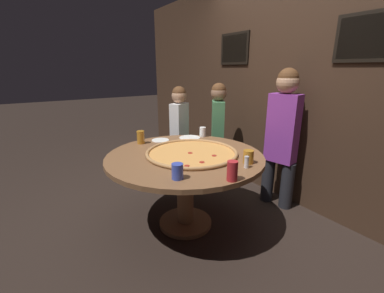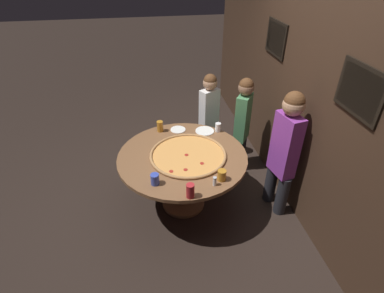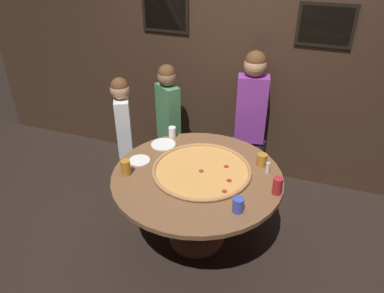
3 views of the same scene
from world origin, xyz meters
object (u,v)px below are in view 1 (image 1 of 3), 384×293
white_plate_right_side (160,140)px  condiment_shaker (247,162)px  diner_side_left (179,129)px  diner_side_right (282,131)px  giant_pizza (192,153)px  drink_cup_near_left (232,171)px  drink_cup_centre_back (177,171)px  drink_cup_beside_pizza (203,132)px  drink_cup_by_shaker (248,157)px  drink_cup_near_right (141,137)px  dining_table (185,169)px  diner_centre_back (218,128)px  white_plate_near_front (190,138)px

white_plate_right_side → condiment_shaker: bearing=10.6°
diner_side_left → diner_side_right: diner_side_right is taller
giant_pizza → drink_cup_near_left: 0.66m
drink_cup_centre_back → diner_side_right: diner_side_right is taller
giant_pizza → drink_cup_near_left: bearing=-7.6°
diner_side_right → condiment_shaker: bearing=99.9°
drink_cup_beside_pizza → diner_side_right: diner_side_right is taller
drink_cup_by_shaker → drink_cup_beside_pizza: 0.94m
drink_cup_near_right → diner_side_left: diner_side_left is taller
drink_cup_centre_back → white_plate_right_side: (-0.99, 0.36, -0.05)m
diner_side_left → diner_side_right: (1.20, 0.57, 0.13)m
drink_cup_by_shaker → condiment_shaker: 0.11m
dining_table → drink_cup_near_right: bearing=-160.7°
drink_cup_beside_pizza → diner_side_right: size_ratio=0.07×
giant_pizza → drink_cup_by_shaker: (0.46, 0.26, 0.04)m
white_plate_right_side → diner_side_left: bearing=130.6°
diner_side_right → white_plate_right_side: bearing=42.8°
dining_table → diner_centre_back: (-0.65, 0.91, 0.16)m
diner_side_right → diner_centre_back: bearing=0.7°
white_plate_right_side → condiment_shaker: 1.13m
dining_table → giant_pizza: 0.17m
drink_cup_centre_back → diner_side_left: (-1.42, 0.86, -0.07)m
drink_cup_near_right → drink_cup_by_shaker: (1.05, 0.52, -0.01)m
drink_cup_near_left → diner_side_right: bearing=112.0°
diner_side_left → dining_table: bearing=-146.4°
condiment_shaker → diner_side_right: (-0.33, 0.86, 0.07)m
dining_table → diner_side_left: size_ratio=1.13×
dining_table → diner_side_right: diner_side_right is taller
drink_cup_by_shaker → drink_cup_beside_pizza: size_ratio=1.01×
diner_centre_back → giant_pizza: bearing=163.6°
drink_cup_by_shaker → white_plate_right_side: bearing=-164.1°
drink_cup_near_left → diner_side_right: size_ratio=0.10×
drink_cup_centre_back → drink_cup_beside_pizza: bearing=135.7°
white_plate_right_side → diner_side_right: (0.77, 1.07, 0.11)m
drink_cup_near_left → condiment_shaker: (-0.12, 0.26, -0.02)m
drink_cup_by_shaker → diner_centre_back: diner_centre_back is taller
dining_table → drink_cup_near_left: size_ratio=9.96×
drink_cup_centre_back → white_plate_right_side: size_ratio=0.61×
giant_pizza → white_plate_near_front: size_ratio=3.64×
dining_table → drink_cup_by_shaker: bearing=33.6°
white_plate_near_front → dining_table: bearing=-37.3°
condiment_shaker → white_plate_right_side: bearing=-169.4°
giant_pizza → diner_side_left: diner_side_left is taller
diner_centre_back → condiment_shaker: bearing=-174.0°
giant_pizza → drink_cup_by_shaker: bearing=29.4°
drink_cup_by_shaker → drink_cup_beside_pizza: (-0.92, 0.19, -0.00)m
diner_side_right → drink_cup_by_shaker: bearing=97.7°
dining_table → drink_cup_near_left: 0.71m
diner_centre_back → white_plate_near_front: bearing=143.7°
white_plate_near_front → diner_centre_back: size_ratio=0.18×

